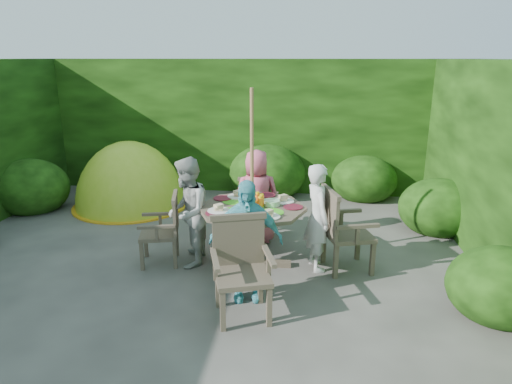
# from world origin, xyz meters

# --- Properties ---
(ground) EXTENTS (60.00, 60.00, 0.00)m
(ground) POSITION_xyz_m (0.00, 0.00, 0.00)
(ground) COLOR #43403C
(ground) RESTS_ON ground
(hedge_enclosure) EXTENTS (9.00, 9.00, 2.50)m
(hedge_enclosure) POSITION_xyz_m (0.00, 1.33, 1.25)
(hedge_enclosure) COLOR black
(hedge_enclosure) RESTS_ON ground
(patio_table) EXTENTS (1.41, 1.41, 0.94)m
(patio_table) POSITION_xyz_m (0.72, 0.25, 0.66)
(patio_table) COLOR #40362A
(patio_table) RESTS_ON ground
(parasol_pole) EXTENTS (0.05, 0.05, 2.20)m
(parasol_pole) POSITION_xyz_m (0.71, 0.25, 1.10)
(parasol_pole) COLOR olive
(parasol_pole) RESTS_ON ground
(garden_chair_right) EXTENTS (0.67, 0.72, 0.99)m
(garden_chair_right) POSITION_xyz_m (1.81, 0.28, 0.53)
(garden_chair_right) COLOR #40362A
(garden_chair_right) RESTS_ON ground
(garden_chair_left) EXTENTS (0.57, 0.61, 0.87)m
(garden_chair_left) POSITION_xyz_m (-0.39, 0.21, 0.46)
(garden_chair_left) COLOR #40362A
(garden_chair_left) RESTS_ON ground
(garden_chair_back) EXTENTS (0.57, 0.52, 0.85)m
(garden_chair_back) POSITION_xyz_m (0.65, 1.35, 0.45)
(garden_chair_back) COLOR #40362A
(garden_chair_back) RESTS_ON ground
(garden_chair_front) EXTENTS (0.71, 0.66, 0.97)m
(garden_chair_front) POSITION_xyz_m (0.74, -0.85, 0.52)
(garden_chair_front) COLOR #40362A
(garden_chair_front) RESTS_ON ground
(child_right) EXTENTS (0.45, 0.56, 1.33)m
(child_right) POSITION_xyz_m (1.51, 0.28, 0.66)
(child_right) COLOR silver
(child_right) RESTS_ON ground
(child_left) EXTENTS (0.59, 0.72, 1.37)m
(child_left) POSITION_xyz_m (-0.09, 0.21, 0.69)
(child_left) COLOR #A3A49F
(child_left) RESTS_ON ground
(child_back) EXTENTS (0.72, 0.54, 1.33)m
(child_back) POSITION_xyz_m (0.68, 1.05, 0.66)
(child_back) COLOR #D15671
(child_back) RESTS_ON ground
(child_front) EXTENTS (0.82, 0.44, 1.34)m
(child_front) POSITION_xyz_m (0.75, -0.55, 0.67)
(child_front) COLOR #54B7C4
(child_front) RESTS_ON ground
(dome_tent) EXTENTS (2.03, 2.03, 2.30)m
(dome_tent) POSITION_xyz_m (-1.73, 2.39, 0.00)
(dome_tent) COLOR #A5C626
(dome_tent) RESTS_ON ground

